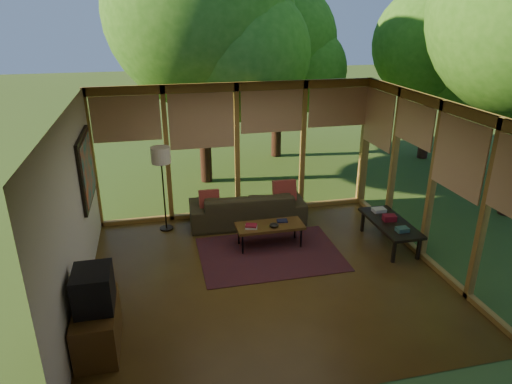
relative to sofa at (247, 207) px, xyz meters
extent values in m
plane|color=#553C16|center=(-0.09, -2.00, -0.33)|extent=(5.50, 5.50, 0.00)
plane|color=silver|center=(-0.09, -2.00, 2.37)|extent=(5.50, 5.50, 0.00)
cube|color=silver|center=(-2.84, -2.00, 1.02)|extent=(0.04, 5.00, 2.70)
cube|color=silver|center=(-0.09, -4.50, 1.02)|extent=(5.50, 0.04, 2.70)
cube|color=olive|center=(-0.09, 0.50, 1.02)|extent=(5.50, 0.12, 2.70)
cube|color=olive|center=(2.66, -2.00, 1.02)|extent=(0.12, 5.00, 2.70)
plane|color=#3C5A21|center=(7.91, 6.00, -0.34)|extent=(40.00, 40.00, 0.00)
cylinder|color=#371D14|center=(-0.49, 2.65, 2.20)|extent=(0.28, 0.28, 5.06)
sphere|color=#295F15|center=(-0.49, 2.65, 3.60)|extent=(4.21, 4.21, 4.21)
cylinder|color=#371D14|center=(1.76, 4.36, 1.71)|extent=(0.28, 0.28, 4.08)
sphere|color=#295F15|center=(1.76, 4.36, 2.85)|extent=(3.24, 3.24, 3.24)
cylinder|color=#371D14|center=(5.61, 3.15, 1.68)|extent=(0.28, 0.28, 4.03)
sphere|color=#295F15|center=(5.61, 3.15, 2.80)|extent=(3.01, 3.01, 3.01)
cube|color=maroon|center=(0.12, -1.34, -0.32)|extent=(2.42, 1.72, 0.01)
imported|color=#3C351E|center=(0.00, 0.00, 0.00)|extent=(2.29, 0.98, 0.66)
cube|color=maroon|center=(-0.75, -0.05, 0.24)|extent=(0.39, 0.21, 0.40)
cube|color=maroon|center=(0.75, -0.05, 0.28)|extent=(0.46, 0.24, 0.48)
cube|color=beige|center=(-0.16, -1.11, 0.11)|extent=(0.24, 0.20, 0.03)
cube|color=maroon|center=(-0.16, -1.11, 0.14)|extent=(0.23, 0.20, 0.03)
cube|color=black|center=(0.44, -0.98, 0.11)|extent=(0.20, 0.16, 0.03)
ellipsoid|color=black|center=(0.24, -1.16, 0.13)|extent=(0.16, 0.16, 0.07)
cube|color=#593A18|center=(-2.56, -3.14, -0.03)|extent=(0.50, 1.00, 0.60)
cube|color=black|center=(-2.54, -3.14, 0.52)|extent=(0.45, 0.55, 0.50)
cube|color=#315750|center=(2.31, -1.87, 0.16)|extent=(0.21, 0.15, 0.07)
cube|color=maroon|center=(2.31, -1.42, 0.18)|extent=(0.25, 0.20, 0.10)
cube|color=beige|center=(2.31, -1.02, 0.16)|extent=(0.24, 0.17, 0.06)
cylinder|color=black|center=(-1.59, 0.07, -0.31)|extent=(0.26, 0.26, 0.03)
cylinder|color=black|center=(-1.59, 0.07, 0.46)|extent=(0.03, 0.03, 1.52)
cylinder|color=beige|center=(-1.59, 0.07, 1.17)|extent=(0.36, 0.36, 0.30)
cube|color=#593A18|center=(0.19, -1.06, 0.07)|extent=(1.20, 0.50, 0.05)
cylinder|color=black|center=(-0.34, -1.24, -0.14)|extent=(0.03, 0.03, 0.38)
cylinder|color=black|center=(0.72, -1.24, -0.14)|extent=(0.03, 0.03, 0.38)
cylinder|color=black|center=(-0.34, -0.88, -0.14)|extent=(0.03, 0.03, 0.38)
cylinder|color=black|center=(0.72, -0.88, -0.14)|extent=(0.03, 0.03, 0.38)
cube|color=black|center=(2.31, -1.47, 0.10)|extent=(0.60, 1.40, 0.05)
cube|color=black|center=(2.08, -2.07, -0.13)|extent=(0.05, 0.05, 0.40)
cube|color=black|center=(2.54, -2.07, -0.13)|extent=(0.05, 0.05, 0.40)
cube|color=black|center=(2.08, -0.87, -0.13)|extent=(0.05, 0.05, 0.40)
cube|color=black|center=(2.54, -0.87, -0.13)|extent=(0.05, 0.05, 0.40)
cube|color=black|center=(-2.81, -0.60, 1.22)|extent=(0.05, 1.35, 1.15)
cube|color=#1C757F|center=(-2.78, -0.60, 1.22)|extent=(0.02, 1.20, 1.00)
camera|label=1|loc=(-1.67, -8.11, 3.63)|focal=32.00mm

